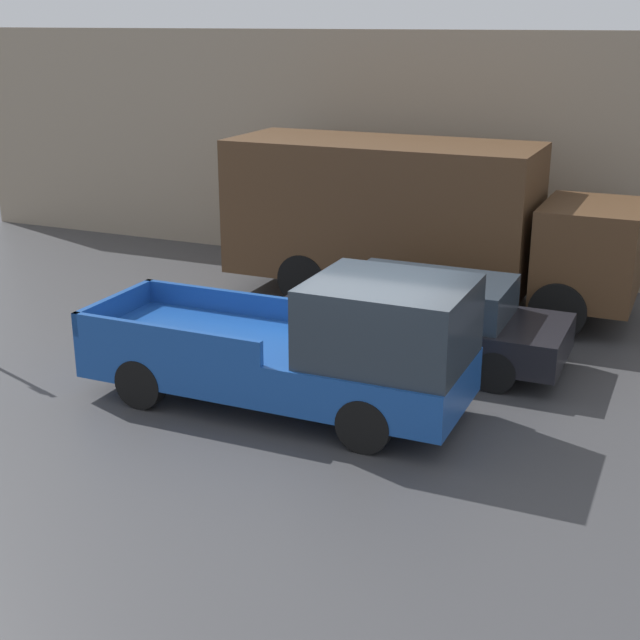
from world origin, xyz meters
The scene contains 5 objects.
ground_plane centered at (0.00, 0.00, 0.00)m, with size 60.00×60.00×0.00m, color #3D3D3F.
building_wall centered at (0.00, 8.12, 2.60)m, with size 28.00×0.15×5.21m.
pickup_truck centered at (-0.74, -0.09, 0.97)m, with size 5.65×2.00×2.09m.
car centered at (0.10, 2.51, 0.74)m, with size 4.78×1.86×1.44m.
delivery_truck centered at (-1.12, 5.61, 1.72)m, with size 7.96×2.44×3.16m.
Camera 1 is at (4.17, -10.90, 5.42)m, focal length 50.00 mm.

